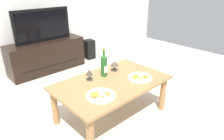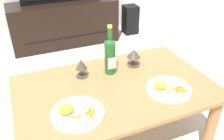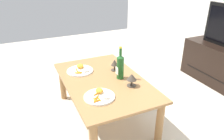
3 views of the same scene
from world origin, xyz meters
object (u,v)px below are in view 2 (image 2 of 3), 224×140
at_px(tv_stand, 65,23).
at_px(goblet_right, 134,54).
at_px(goblet_left, 81,65).
at_px(dinner_plate_left, 76,112).
at_px(floor_speaker, 130,20).
at_px(wine_bottle, 110,55).
at_px(dinner_plate_right, 168,88).
at_px(dining_table, 115,96).

height_order(tv_stand, goblet_right, goblet_right).
height_order(goblet_left, dinner_plate_left, goblet_left).
relative_size(floor_speaker, goblet_left, 2.99).
height_order(floor_speaker, wine_bottle, wine_bottle).
distance_m(tv_stand, dinner_plate_right, 1.93).
height_order(dining_table, goblet_right, goblet_right).
distance_m(dining_table, floor_speaker, 2.01).
distance_m(dining_table, dinner_plate_right, 0.34).
xyz_separation_m(tv_stand, wine_bottle, (-0.04, -1.58, 0.32)).
relative_size(goblet_right, dinner_plate_right, 0.46).
height_order(tv_stand, floor_speaker, tv_stand).
distance_m(tv_stand, goblet_left, 1.60).
bearing_deg(dining_table, dinner_plate_right, -29.03).
relative_size(floor_speaker, wine_bottle, 1.14).
xyz_separation_m(dining_table, tv_stand, (0.08, 1.75, -0.11)).
xyz_separation_m(dining_table, floor_speaker, (0.99, 1.74, -0.19)).
xyz_separation_m(goblet_left, goblet_right, (0.38, 0.00, 0.00)).
distance_m(goblet_right, dinner_plate_right, 0.36).
relative_size(tv_stand, wine_bottle, 3.80).
distance_m(dining_table, tv_stand, 1.75).
distance_m(dining_table, dinner_plate_left, 0.34).
distance_m(wine_bottle, dinner_plate_right, 0.43).
bearing_deg(dining_table, goblet_right, 40.63).
bearing_deg(floor_speaker, tv_stand, -178.24).
bearing_deg(dining_table, dinner_plate_left, -151.98).
bearing_deg(goblet_left, dinner_plate_right, -38.57).
relative_size(dining_table, goblet_left, 9.49).
bearing_deg(tv_stand, floor_speaker, -0.45).
bearing_deg(dinner_plate_left, goblet_right, 33.97).
relative_size(goblet_right, dinner_plate_left, 0.44).
xyz_separation_m(tv_stand, goblet_right, (0.15, -1.56, 0.27)).
xyz_separation_m(floor_speaker, wine_bottle, (-0.95, -1.58, 0.40)).
relative_size(tv_stand, floor_speaker, 3.34).
height_order(dining_table, wine_bottle, wine_bottle).
bearing_deg(floor_speaker, dining_table, -117.32).
distance_m(tv_stand, wine_bottle, 1.62).
distance_m(tv_stand, dinner_plate_left, 1.95).
bearing_deg(goblet_left, goblet_right, 0.00).
bearing_deg(dinner_plate_right, wine_bottle, 127.52).
bearing_deg(goblet_left, tv_stand, 81.52).
distance_m(floor_speaker, goblet_left, 1.96).
height_order(goblet_left, dinner_plate_right, goblet_left).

